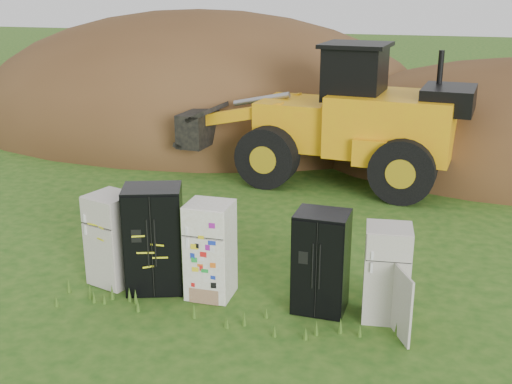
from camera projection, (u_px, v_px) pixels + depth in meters
ground at (245, 299)px, 11.09m from camera, size 120.00×120.00×0.00m
fridge_leftmost at (113, 239)px, 11.47m from camera, size 0.91×0.89×1.68m
fridge_black_side at (154, 239)px, 11.20m from camera, size 1.19×1.06×1.89m
fridge_sticker at (210, 250)px, 10.98m from camera, size 0.76×0.70×1.69m
fridge_black_right at (321, 262)px, 10.50m from camera, size 0.88×0.74×1.71m
fridge_open_door at (387, 273)px, 10.25m from camera, size 0.78×0.73×1.58m
wheel_loader at (319, 112)px, 17.32m from camera, size 7.98×3.85×3.73m
dirt_mound_left at (201, 122)px, 25.06m from camera, size 18.34×13.76×8.53m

